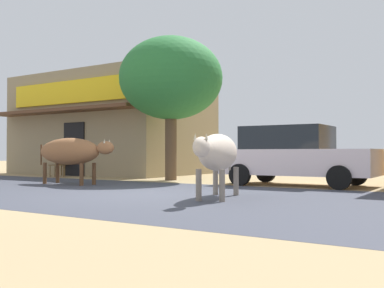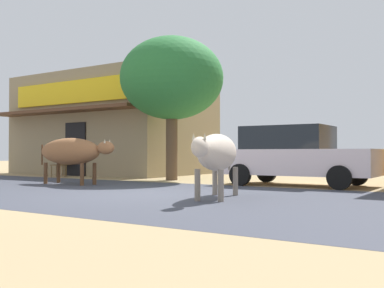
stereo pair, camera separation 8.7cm
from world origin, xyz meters
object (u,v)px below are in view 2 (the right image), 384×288
at_px(cafe_chair_near_tree, 60,163).
at_px(parked_hatchback_car, 295,155).
at_px(roadside_tree, 172,79).
at_px(cow_far_dark, 217,153).
at_px(cafe_chair_by_doorway, 64,163).
at_px(cow_near_brown, 71,152).

bearing_deg(cafe_chair_near_tree, parked_hatchback_car, 3.91).
distance_m(roadside_tree, cow_far_dark, 6.66).
distance_m(cow_far_dark, cafe_chair_near_tree, 9.59).
relative_size(cow_far_dark, cafe_chair_by_doorway, 2.84).
bearing_deg(cafe_chair_by_doorway, roadside_tree, 0.57).
height_order(cafe_chair_near_tree, cafe_chair_by_doorway, same).
bearing_deg(roadside_tree, cow_near_brown, -110.92).
xyz_separation_m(cow_near_brown, cow_far_dark, (5.53, -1.23, -0.04)).
bearing_deg(cow_near_brown, parked_hatchback_car, 28.86).
distance_m(roadside_tree, parked_hatchback_car, 5.00).
bearing_deg(cow_far_dark, parked_hatchback_car, 89.68).
distance_m(cafe_chair_near_tree, cafe_chair_by_doorway, 0.96).
height_order(roadside_tree, cafe_chair_near_tree, roadside_tree).
bearing_deg(cafe_chair_by_doorway, cow_far_dark, -24.90).
bearing_deg(roadside_tree, cafe_chair_near_tree, -170.44).
bearing_deg(parked_hatchback_car, cow_near_brown, -151.14).
distance_m(cow_far_dark, cafe_chair_by_doorway, 10.46).
bearing_deg(cow_far_dark, roadside_tree, 133.99).
xyz_separation_m(cafe_chair_near_tree, cafe_chair_by_doorway, (-0.63, 0.72, 0.00)).
bearing_deg(cafe_chair_near_tree, cafe_chair_by_doorway, 131.49).
height_order(cow_far_dark, cafe_chair_by_doorway, cow_far_dark).
bearing_deg(cafe_chair_near_tree, roadside_tree, 9.56).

